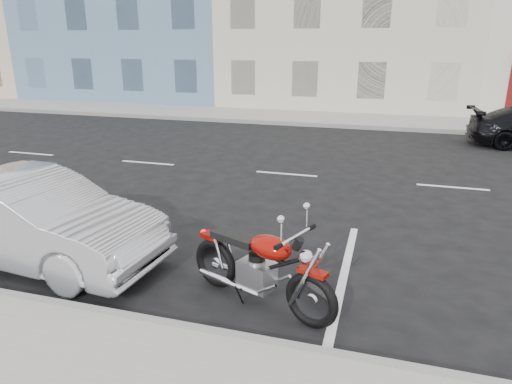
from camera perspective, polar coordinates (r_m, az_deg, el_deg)
ground at (r=11.56m, az=13.53°, el=1.43°), size 120.00×120.00×0.00m
sidewalk_far at (r=20.76m, az=1.02°, el=9.50°), size 80.00×3.40×0.15m
curb_far at (r=19.15m, az=-0.35°, el=8.77°), size 80.00×0.12×0.16m
motorcycle at (r=5.47m, az=7.27°, el=-11.95°), size 2.14×1.06×1.13m
sedan_silver at (r=7.72m, az=-26.24°, el=-3.07°), size 4.31×1.83×1.38m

